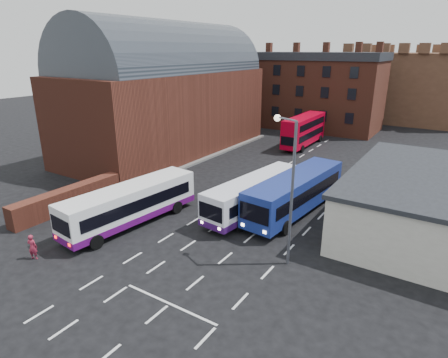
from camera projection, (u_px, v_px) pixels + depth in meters
The scene contains 13 objects.
ground at pixel (142, 253), 24.54m from camera, with size 180.00×180.00×0.00m, color black.
railway_station at pixel (167, 92), 46.64m from camera, with size 12.00×28.00×16.00m.
forecourt_wall at pixel (69, 198), 31.05m from camera, with size 1.20×10.00×1.80m, color #602B1E.
cream_building at pixel (426, 201), 27.27m from camera, with size 10.40×16.40×4.25m.
brick_terrace at pixel (311, 94), 62.33m from camera, with size 22.00×10.00×11.00m, color brown.
castle_keep at pixel (408, 86), 71.90m from camera, with size 22.00×22.00×12.00m, color brown.
bus_white_outbound at pixel (131, 202), 28.05m from camera, with size 3.71×11.28×3.02m.
bus_white_inbound at pixel (255, 193), 30.07m from camera, with size 3.75×10.91×2.92m.
bus_blue at pixel (296, 191), 29.90m from camera, with size 3.89×12.02×3.22m.
bus_red_double at pixel (304, 130), 50.89m from camera, with size 2.65×10.32×4.12m.
street_lamp at pixel (289, 179), 21.74m from camera, with size 1.72×0.91×9.07m.
pedestrian_red at pixel (32, 247), 23.56m from camera, with size 0.61×0.40×1.68m, color #9D233B.
pedestrian_beige at pixel (75, 235), 25.06m from camera, with size 0.84×0.65×1.72m, color tan.
Camera 1 is at (16.25, -15.21, 12.62)m, focal length 30.00 mm.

